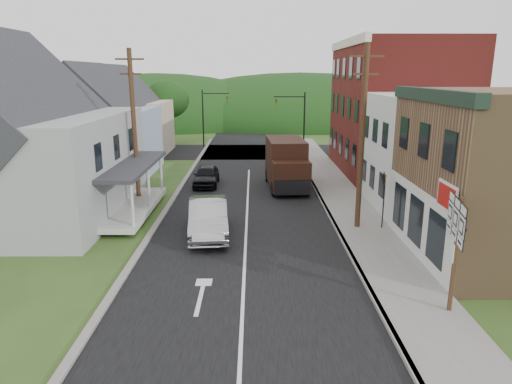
{
  "coord_description": "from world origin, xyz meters",
  "views": [
    {
      "loc": [
        0.38,
        -18.33,
        7.63
      ],
      "look_at": [
        0.49,
        2.51,
        2.2
      ],
      "focal_mm": 32.0,
      "sensor_mm": 36.0,
      "label": 1
    }
  ],
  "objects_px": {
    "route_sign_cluster": "(455,238)",
    "warning_sign": "(384,192)",
    "dark_sedan": "(206,176)",
    "delivery_van": "(286,164)",
    "silver_sedan": "(208,218)"
  },
  "relations": [
    {
      "from": "delivery_van",
      "to": "warning_sign",
      "type": "bearing_deg",
      "value": -68.14
    },
    {
      "from": "delivery_van",
      "to": "route_sign_cluster",
      "type": "bearing_deg",
      "value": -79.97
    },
    {
      "from": "delivery_van",
      "to": "route_sign_cluster",
      "type": "height_order",
      "value": "route_sign_cluster"
    },
    {
      "from": "silver_sedan",
      "to": "dark_sedan",
      "type": "height_order",
      "value": "silver_sedan"
    },
    {
      "from": "silver_sedan",
      "to": "warning_sign",
      "type": "relative_size",
      "value": 1.8
    },
    {
      "from": "dark_sedan",
      "to": "route_sign_cluster",
      "type": "height_order",
      "value": "route_sign_cluster"
    },
    {
      "from": "silver_sedan",
      "to": "warning_sign",
      "type": "xyz_separation_m",
      "value": [
        8.6,
        0.59,
        1.14
      ]
    },
    {
      "from": "dark_sedan",
      "to": "delivery_van",
      "type": "height_order",
      "value": "delivery_van"
    },
    {
      "from": "route_sign_cluster",
      "to": "warning_sign",
      "type": "distance_m",
      "value": 8.23
    },
    {
      "from": "dark_sedan",
      "to": "route_sign_cluster",
      "type": "xyz_separation_m",
      "value": [
        9.64,
        -17.74,
        1.93
      ]
    },
    {
      "from": "delivery_van",
      "to": "route_sign_cluster",
      "type": "relative_size",
      "value": 1.58
    },
    {
      "from": "silver_sedan",
      "to": "warning_sign",
      "type": "bearing_deg",
      "value": -1.78
    },
    {
      "from": "route_sign_cluster",
      "to": "warning_sign",
      "type": "relative_size",
      "value": 1.33
    },
    {
      "from": "delivery_van",
      "to": "warning_sign",
      "type": "xyz_separation_m",
      "value": [
        4.16,
        -8.78,
        0.32
      ]
    },
    {
      "from": "dark_sedan",
      "to": "route_sign_cluster",
      "type": "relative_size",
      "value": 1.07
    }
  ]
}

